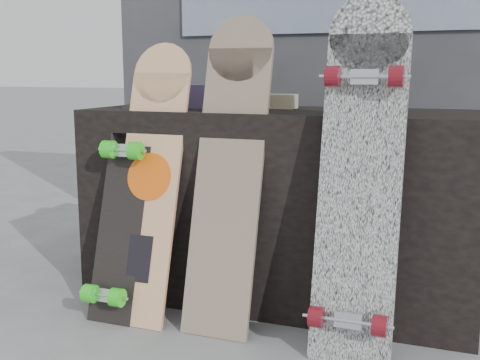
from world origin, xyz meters
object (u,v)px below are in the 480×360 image
at_px(vendor_table, 280,205).
at_px(longboard_cascadia, 360,170).
at_px(longboard_celtic, 230,162).
at_px(longboard_geisha, 151,173).
at_px(skateboard_dark, 121,209).

relative_size(vendor_table, longboard_cascadia, 1.32).
bearing_deg(longboard_celtic, longboard_geisha, -176.14).
bearing_deg(longboard_geisha, skateboard_dark, -148.03).
xyz_separation_m(longboard_cascadia, skateboard_dark, (-0.92, 0.00, -0.21)).
bearing_deg(vendor_table, longboard_geisha, -141.82).
bearing_deg(longboard_cascadia, longboard_geisha, 175.53).
xyz_separation_m(vendor_table, skateboard_dark, (-0.53, -0.40, 0.03)).
bearing_deg(longboard_geisha, longboard_celtic, 3.86).
bearing_deg(skateboard_dark, longboard_geisha, 31.97).
height_order(vendor_table, longboard_celtic, longboard_celtic).
xyz_separation_m(vendor_table, longboard_geisha, (-0.43, -0.34, 0.17)).
distance_m(longboard_celtic, skateboard_dark, 0.48).
bearing_deg(longboard_celtic, vendor_table, 71.76).
distance_m(vendor_table, longboard_cascadia, 0.61).
height_order(longboard_geisha, longboard_cascadia, longboard_cascadia).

